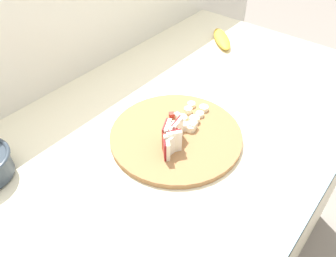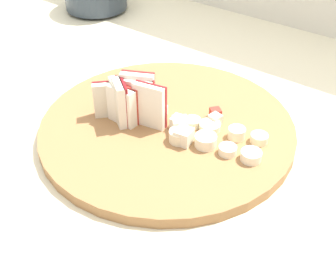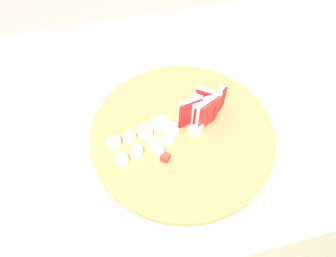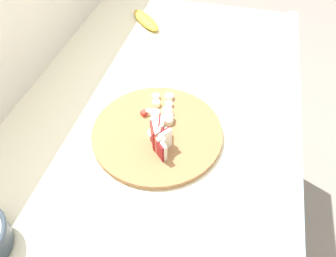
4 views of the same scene
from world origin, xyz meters
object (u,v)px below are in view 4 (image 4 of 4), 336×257
cutting_board (157,132)px  apple_dice_pile (159,122)px  banana_slice_rows (163,109)px  banana_peel (146,20)px  apple_wedge_fan (160,138)px

cutting_board → apple_dice_pile: size_ratio=3.45×
banana_slice_rows → banana_peel: banana_slice_rows is taller
apple_dice_pile → banana_peel: (0.51, 0.19, -0.01)m
apple_wedge_fan → banana_peel: apple_wedge_fan is taller
cutting_board → banana_slice_rows: banana_slice_rows is taller
cutting_board → apple_wedge_fan: (-0.05, -0.02, 0.04)m
cutting_board → apple_wedge_fan: 0.06m
apple_wedge_fan → apple_dice_pile: size_ratio=1.02×
apple_wedge_fan → banana_slice_rows: bearing=12.2°
apple_wedge_fan → banana_peel: 0.62m
apple_dice_pile → banana_peel: apple_dice_pile is taller
banana_slice_rows → banana_peel: 0.50m
apple_wedge_fan → banana_slice_rows: size_ratio=0.85×
apple_wedge_fan → cutting_board: bearing=24.4°
banana_slice_rows → banana_peel: size_ratio=0.69×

